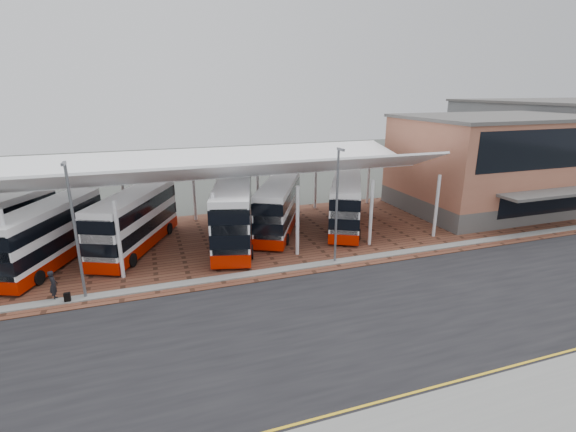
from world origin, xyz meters
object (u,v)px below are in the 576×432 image
at_px(pedestrian, 53,285).
at_px(bus_4, 279,207).
at_px(terminal, 495,163).
at_px(bus_2, 135,221).
at_px(bus_1, 49,235).
at_px(bus_3, 234,213).
at_px(bus_5, 346,204).

bearing_deg(pedestrian, bus_4, -80.73).
relative_size(bus_4, pedestrian, 5.71).
distance_m(terminal, bus_2, 34.20).
relative_size(terminal, bus_1, 1.79).
xyz_separation_m(bus_2, pedestrian, (-4.52, -6.95, -1.25)).
bearing_deg(bus_2, terminal, 25.59).
height_order(bus_3, pedestrian, bus_3).
xyz_separation_m(bus_5, pedestrian, (-21.83, -6.48, -1.21)).
distance_m(bus_1, bus_4, 17.05).
height_order(terminal, bus_5, terminal).
height_order(bus_1, bus_4, bus_4).
xyz_separation_m(terminal, bus_2, (-34.11, -0.32, -2.45)).
xyz_separation_m(terminal, bus_1, (-39.66, -1.43, -2.51)).
bearing_deg(bus_1, terminal, 25.42).
bearing_deg(bus_3, bus_5, 17.31).
bearing_deg(bus_4, bus_5, 19.24).
bearing_deg(bus_4, bus_3, -135.49).
relative_size(bus_5, pedestrian, 5.70).
relative_size(bus_3, pedestrian, 6.70).
relative_size(bus_2, bus_5, 1.03).
bearing_deg(pedestrian, bus_2, -48.33).
xyz_separation_m(bus_3, bus_5, (9.98, 0.46, -0.28)).
bearing_deg(bus_1, bus_2, 34.62).
height_order(bus_2, bus_4, bus_2).
bearing_deg(bus_4, bus_2, -151.10).
bearing_deg(terminal, bus_5, -177.29).
relative_size(bus_1, pedestrian, 5.76).
bearing_deg(pedestrian, bus_3, -78.40).
distance_m(bus_2, bus_3, 7.40).
relative_size(bus_1, bus_3, 0.86).
xyz_separation_m(terminal, bus_4, (-22.67, 0.02, -2.50)).
xyz_separation_m(bus_1, bus_3, (12.90, 0.17, 0.30)).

